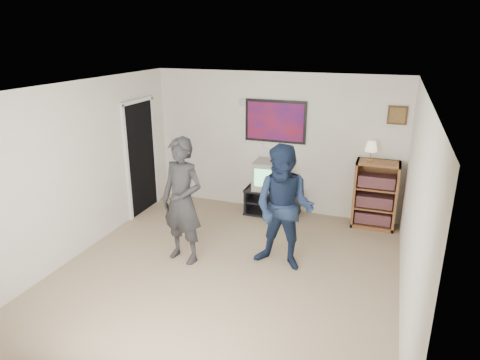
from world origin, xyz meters
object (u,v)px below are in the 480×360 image
Objects in this scene: bookshelf at (375,195)px; person_short at (284,208)px; person_tall at (182,201)px; crt_television at (271,175)px; media_stand at (273,201)px.

person_short is at bearing -122.01° from bookshelf.
person_tall is (-2.50, -2.08, 0.33)m from bookshelf.
crt_television is 0.52× the size of bookshelf.
media_stand is 2.26m from person_tall.
person_tall is at bearing -111.99° from crt_television.
media_stand is 1.60× the size of crt_television.
crt_television is at bearing 81.68° from person_tall.
media_stand is at bearing 115.53° from person_short.
media_stand is at bearing -178.36° from bookshelf.
bookshelf is (1.75, 0.05, 0.33)m from media_stand.
bookshelf is at bearing 51.01° from person_tall.
crt_television is 0.34× the size of person_short.
bookshelf is at bearing 63.76° from person_short.
person_short is (1.38, 0.28, -0.03)m from person_tall.
media_stand is 0.49m from crt_television.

